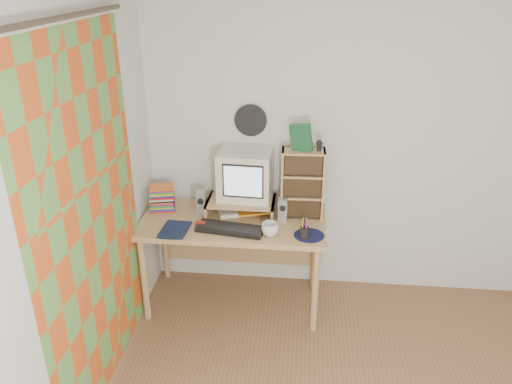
% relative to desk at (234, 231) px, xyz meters
% --- Properties ---
extents(back_wall, '(3.50, 0.00, 3.50)m').
position_rel_desk_xyz_m(back_wall, '(1.03, 0.31, 0.63)').
color(back_wall, silver).
rests_on(back_wall, floor).
extents(left_wall, '(0.00, 3.50, 3.50)m').
position_rel_desk_xyz_m(left_wall, '(-0.72, -1.44, 0.63)').
color(left_wall, silver).
rests_on(left_wall, floor).
extents(curtain, '(0.00, 2.20, 2.20)m').
position_rel_desk_xyz_m(curtain, '(-0.68, -0.96, 0.53)').
color(curtain, '#CE511D').
rests_on(curtain, left_wall).
extents(wall_disc, '(0.25, 0.02, 0.25)m').
position_rel_desk_xyz_m(wall_disc, '(0.10, 0.29, 0.81)').
color(wall_disc, black).
rests_on(wall_disc, back_wall).
extents(desk, '(1.40, 0.70, 0.75)m').
position_rel_desk_xyz_m(desk, '(0.00, 0.00, 0.00)').
color(desk, tan).
rests_on(desk, floor).
extents(monitor_riser, '(0.52, 0.30, 0.12)m').
position_rel_desk_xyz_m(monitor_riser, '(0.05, 0.04, 0.23)').
color(monitor_riser, tan).
rests_on(monitor_riser, desk).
extents(crt_monitor, '(0.42, 0.42, 0.37)m').
position_rel_desk_xyz_m(crt_monitor, '(0.08, 0.09, 0.44)').
color(crt_monitor, silver).
rests_on(crt_monitor, monitor_riser).
extents(speaker_left, '(0.08, 0.08, 0.20)m').
position_rel_desk_xyz_m(speaker_left, '(-0.25, 0.00, 0.23)').
color(speaker_left, '#9FA0A4').
rests_on(speaker_left, desk).
extents(speaker_right, '(0.07, 0.07, 0.18)m').
position_rel_desk_xyz_m(speaker_right, '(0.38, -0.04, 0.23)').
color(speaker_right, '#9FA0A4').
rests_on(speaker_right, desk).
extents(keyboard, '(0.51, 0.24, 0.03)m').
position_rel_desk_xyz_m(keyboard, '(0.01, -0.25, 0.15)').
color(keyboard, black).
rests_on(keyboard, desk).
extents(dvd_stack, '(0.21, 0.17, 0.26)m').
position_rel_desk_xyz_m(dvd_stack, '(-0.57, 0.05, 0.26)').
color(dvd_stack, brown).
rests_on(dvd_stack, desk).
extents(cd_rack, '(0.32, 0.18, 0.53)m').
position_rel_desk_xyz_m(cd_rack, '(0.52, 0.06, 0.40)').
color(cd_rack, tan).
rests_on(cd_rack, desk).
extents(mug, '(0.13, 0.13, 0.10)m').
position_rel_desk_xyz_m(mug, '(0.30, -0.28, 0.18)').
color(mug, white).
rests_on(mug, desk).
extents(diary, '(0.24, 0.19, 0.05)m').
position_rel_desk_xyz_m(diary, '(-0.49, -0.28, 0.16)').
color(diary, '#0F1B3A').
rests_on(diary, desk).
extents(mousepad, '(0.27, 0.27, 0.00)m').
position_rel_desk_xyz_m(mousepad, '(0.58, -0.26, 0.14)').
color(mousepad, black).
rests_on(mousepad, desk).
extents(pen_cup, '(0.07, 0.07, 0.12)m').
position_rel_desk_xyz_m(pen_cup, '(0.54, -0.30, 0.20)').
color(pen_cup, black).
rests_on(pen_cup, desk).
extents(papers, '(0.32, 0.27, 0.04)m').
position_rel_desk_xyz_m(papers, '(0.06, 0.07, 0.15)').
color(papers, white).
rests_on(papers, desk).
extents(red_box, '(0.08, 0.05, 0.04)m').
position_rel_desk_xyz_m(red_box, '(-0.22, -0.20, 0.15)').
color(red_box, '#B22213').
rests_on(red_box, desk).
extents(game_box, '(0.16, 0.08, 0.20)m').
position_rel_desk_xyz_m(game_box, '(0.49, 0.05, 0.77)').
color(game_box, '#185630').
rests_on(game_box, cd_rack).
extents(webcam, '(0.05, 0.05, 0.08)m').
position_rel_desk_xyz_m(webcam, '(0.63, 0.06, 0.71)').
color(webcam, black).
rests_on(webcam, cd_rack).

